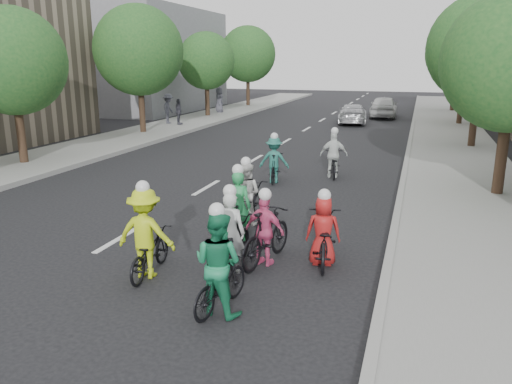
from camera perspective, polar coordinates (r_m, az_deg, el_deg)
The scene contains 27 objects.
ground at distance 12.08m, azimuth -15.25°, elevation -5.11°, with size 120.00×120.00×0.00m, color black.
sidewalk_left at distance 24.50m, azimuth -18.29°, elevation 4.84°, with size 4.00×80.00×0.15m, color gray.
curb_left at distance 23.41m, azimuth -14.42°, elevation 4.72°, with size 0.18×80.00×0.18m, color #999993.
sidewalk_right at distance 19.88m, azimuth 22.32°, elevation 2.29°, with size 4.00×80.00×0.15m, color gray.
curb_right at distance 19.82m, azimuth 16.71°, elevation 2.79°, with size 0.18×80.00×0.18m, color #999993.
bldg_sw at distance 43.62m, azimuth -13.24°, elevation 14.44°, with size 10.00×14.00×8.00m, color slate.
tree_l_2 at distance 21.24m, azimuth -26.09°, elevation 13.25°, with size 4.00×4.00×5.97m.
tree_l_3 at distance 28.46m, azimuth -13.27°, elevation 15.47°, with size 4.80×4.80×6.93m.
tree_l_4 at distance 36.48m, azimuth -5.70°, elevation 14.69°, with size 4.00×4.00×5.97m.
tree_l_5 at distance 44.87m, azimuth -0.94°, elevation 15.47°, with size 4.80×4.80×6.93m.
tree_r_1 at distance 25.14m, azimuth 24.40°, elevation 14.72°, with size 4.80×4.80×6.93m.
tree_r_2 at distance 34.11m, azimuth 22.80°, elevation 13.64°, with size 4.00×4.00×5.97m.
tree_r_3 at distance 43.09m, azimuth 22.01°, elevation 14.47°, with size 4.80×4.80×6.93m.
cyclist_0 at distance 9.78m, azimuth -2.77°, elevation -5.71°, with size 0.73×1.97×1.76m.
cyclist_1 at distance 8.19m, azimuth -4.25°, elevation -8.97°, with size 0.95×1.59×1.87m.
cyclist_2 at distance 9.71m, azimuth -12.36°, elevation -5.45°, with size 1.18×1.71×1.89m.
cyclist_3 at distance 10.07m, azimuth 1.14°, elevation -4.84°, with size 0.92×1.98×1.60m.
cyclist_4 at distance 10.19m, azimuth 7.73°, elevation -5.07°, with size 0.95×1.98×1.58m.
cyclist_5 at distance 11.36m, azimuth -1.95°, elevation -2.55°, with size 0.62×1.50×1.79m.
cyclist_6 at distance 12.60m, azimuth -1.05°, elevation -0.84°, with size 0.86×1.96×1.71m.
cyclist_7 at distance 16.83m, azimuth 2.12°, elevation 3.31°, with size 1.07×1.71×1.69m.
cyclist_8 at distance 17.82m, azimuth 8.88°, elevation 3.63°, with size 1.01×1.75×1.77m.
follow_car_lead at distance 33.51m, azimuth 10.98°, elevation 8.77°, with size 1.77×4.34×1.26m, color silver.
follow_car_trail at distance 37.52m, azimuth 14.37°, elevation 9.43°, with size 1.83×4.55×1.55m, color silver.
spectator_0 at distance 32.13m, azimuth -9.98°, elevation 9.36°, with size 1.19×0.69×1.85m, color #494955.
spectator_1 at distance 31.47m, azimuth -8.83°, elevation 9.05°, with size 0.92×0.38×1.58m, color #4D4D5A.
spectator_2 at distance 38.75m, azimuth -4.23°, elevation 10.46°, with size 0.91×0.60×1.87m, color #52515F.
Camera 1 is at (6.41, -9.42, 4.01)m, focal length 35.00 mm.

